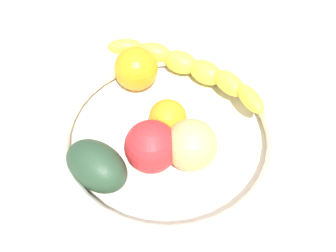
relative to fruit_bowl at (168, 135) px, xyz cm
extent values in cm
cube|color=#B1A597|center=(0.00, 0.00, -4.32)|extent=(120.00, 120.00, 3.00)
cylinder|color=silver|center=(0.00, 0.00, -1.85)|extent=(31.10, 31.10, 1.94)
torus|color=silver|center=(0.00, 0.00, 0.88)|extent=(33.56, 33.56, 3.52)
ellipsoid|color=yellow|center=(-11.58, 3.09, 3.05)|extent=(3.11, 5.75, 2.42)
ellipsoid|color=yellow|center=(-11.65, -1.29, 2.22)|extent=(3.47, 5.74, 2.94)
ellipsoid|color=yellow|center=(-10.73, -5.57, 1.39)|extent=(5.04, 6.30, 3.46)
ellipsoid|color=yellow|center=(-8.87, -9.53, 1.39)|extent=(5.83, 6.49, 3.46)
ellipsoid|color=yellow|center=(-6.16, -12.97, 2.22)|extent=(5.95, 5.97, 2.94)
ellipsoid|color=yellow|center=(-2.75, -15.72, 3.05)|extent=(5.93, 4.98, 2.42)
sphere|color=orange|center=(-0.90, -1.39, 1.72)|extent=(5.21, 5.21, 5.21)
sphere|color=orange|center=(-1.93, -11.28, 2.40)|extent=(6.57, 6.57, 6.57)
sphere|color=#F4A561|center=(-0.53, 4.34, 2.51)|extent=(6.78, 6.78, 6.78)
sphere|color=red|center=(3.76, 1.74, 2.56)|extent=(6.89, 6.89, 6.89)
ellipsoid|color=#26412B|center=(10.68, 0.16, 2.00)|extent=(8.30, 10.08, 5.76)
camera|label=1|loc=(16.55, 24.24, 41.69)|focal=39.75mm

